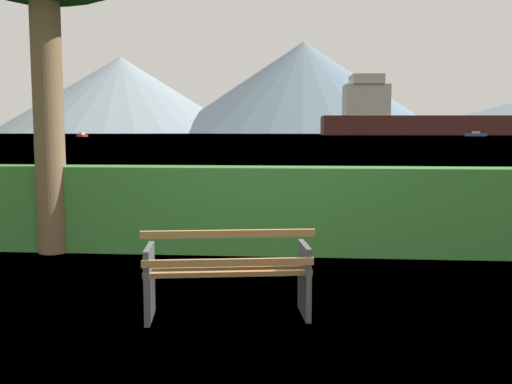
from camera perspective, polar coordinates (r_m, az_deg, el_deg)
ground_plane at (r=5.47m, az=-2.83°, el=-12.25°), size 1400.00×1400.00×0.00m
water_surface at (r=311.35m, az=4.65°, el=5.74°), size 620.00×620.00×0.00m
park_bench at (r=5.29m, az=-2.84°, el=-8.13°), size 1.59×0.80×0.87m
hedge_row at (r=8.10m, az=-0.19°, el=-1.78°), size 10.65×0.61×1.22m
cargo_ship_large at (r=282.09m, az=16.48°, el=7.07°), size 114.70×23.85×28.00m
fishing_boat_near at (r=197.76m, az=-16.99°, el=5.46°), size 5.20×5.45×1.43m
tender_far at (r=222.63m, az=21.14°, el=5.40°), size 7.81×3.65×1.82m
distant_hills at (r=560.99m, az=7.89°, el=9.48°), size 727.01×332.56×88.47m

